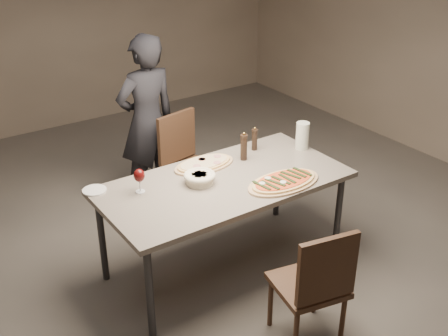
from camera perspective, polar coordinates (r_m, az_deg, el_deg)
room at (r=3.77m, az=-0.00°, el=7.49°), size 7.00×7.00×7.00m
dining_table at (r=4.06m, az=-0.00°, el=-1.98°), size 1.80×0.90×0.75m
zucchini_pizza at (r=4.00m, az=6.05°, el=-1.38°), size 0.58×0.32×0.05m
ham_pizza at (r=4.24m, az=-2.03°, el=0.42°), size 0.49×0.27×0.04m
bread_basket at (r=3.97m, az=-2.49°, el=-0.96°), size 0.23×0.23×0.08m
oil_dish at (r=4.26m, az=-0.89°, el=0.50°), size 0.13×0.13×0.02m
pepper_mill_left at (r=4.30m, az=2.03°, el=2.17°), size 0.06×0.06×0.23m
pepper_mill_right at (r=4.47m, az=3.12°, el=2.95°), size 0.05×0.05×0.20m
carafe at (r=4.53m, az=7.96°, el=3.27°), size 0.11×0.11×0.22m
wine_glass at (r=3.87m, az=-8.61°, el=-0.83°), size 0.08×0.08×0.18m
side_plate at (r=3.99m, az=-13.03°, el=-2.22°), size 0.17×0.17×0.01m
chair_near at (r=3.53m, az=9.30°, el=-11.33°), size 0.48×0.48×0.87m
chair_far at (r=4.94m, az=-3.94°, el=0.99°), size 0.50×0.50×0.90m
diner at (r=5.02m, az=-7.82°, el=4.72°), size 0.59×0.41×1.56m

